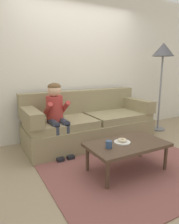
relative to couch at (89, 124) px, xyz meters
The scene contains 11 objects.
ground 0.91m from the couch, 89.29° to the right, with size 10.00×10.00×0.00m, color #9E896B.
wall_back 1.20m from the couch, 88.91° to the left, with size 8.00×0.10×2.80m, color silver.
area_rug 1.14m from the couch, 89.45° to the right, with size 2.26×2.00×0.01m, color brown.
couch is the anchor object (origin of this frame).
coffee_table 1.19m from the couch, 93.87° to the right, with size 1.03×0.59×0.38m.
person_child 0.78m from the couch, 163.09° to the right, with size 0.34×0.58×1.10m.
plate 1.15m from the couch, 96.28° to the right, with size 0.21×0.21×0.01m, color white.
donut 1.15m from the couch, 96.28° to the right, with size 0.12×0.12×0.04m, color beige.
mug 1.26m from the couch, 107.35° to the right, with size 0.08×0.08×0.09m, color #334C72.
toy_controller 1.06m from the couch, 58.62° to the right, with size 0.23×0.09×0.05m.
floor_lamp 2.07m from the couch, ahead, with size 0.43×0.43×1.81m.
Camera 1 is at (-1.70, -2.28, 1.34)m, focal length 32.83 mm.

